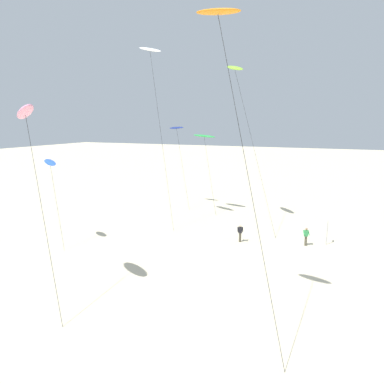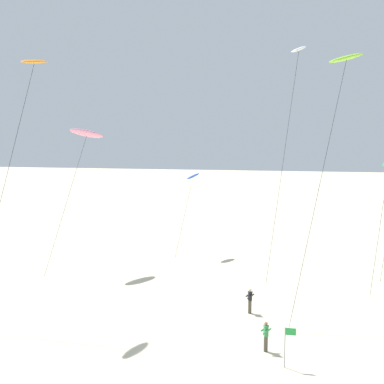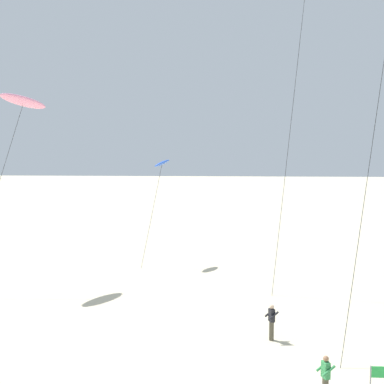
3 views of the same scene
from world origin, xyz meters
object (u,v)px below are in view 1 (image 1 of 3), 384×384
object	(u,v)px
kite_orange	(219,16)
kite_white	(150,51)
kite_blue	(50,163)
kite_navy	(177,129)
kite_pink	(25,112)
kite_lime	(235,69)
marker_flag	(327,228)
kite_flyer_nearest	(306,236)
kite_green	(204,136)
kite_flyer_middle	(240,233)

from	to	relation	value
kite_orange	kite_white	distance (m)	20.97
kite_blue	kite_navy	world-z (taller)	kite_navy
kite_navy	kite_pink	size ratio (longest dim) A/B	0.86
kite_pink	kite_navy	bearing A→B (deg)	5.24
kite_navy	kite_pink	xyz separation A→B (m)	(-25.92, -2.38, 1.43)
kite_blue	kite_white	distance (m)	15.32
kite_lime	kite_white	world-z (taller)	kite_white
kite_white	kite_pink	distance (m)	18.95
marker_flag	kite_pink	bearing A→B (deg)	136.01
kite_orange	kite_blue	bearing A→B (deg)	69.54
kite_orange	kite_lime	size ratio (longest dim) A/B	0.96
kite_orange	kite_navy	size ratio (longest dim) A/B	1.56
kite_blue	kite_lime	bearing A→B (deg)	-46.27
kite_navy	kite_flyer_nearest	distance (m)	22.03
kite_orange	kite_pink	distance (m)	12.36
kite_green	kite_flyer_nearest	bearing A→B (deg)	-121.82
kite_orange	kite_navy	xyz separation A→B (m)	(24.59, 13.85, -5.82)
kite_lime	kite_flyer_middle	bearing A→B (deg)	-156.30
kite_orange	kite_pink	xyz separation A→B (m)	(-1.33, 11.48, -4.39)
kite_pink	kite_flyer_nearest	xyz separation A→B (m)	(16.27, -15.11, -10.74)
kite_navy	kite_orange	bearing A→B (deg)	-150.60
kite_lime	kite_flyer_middle	xyz separation A→B (m)	(-5.78, -2.54, -15.55)
kite_white	marker_flag	size ratio (longest dim) A/B	9.06
marker_flag	kite_flyer_nearest	bearing A→B (deg)	124.14
kite_white	marker_flag	bearing A→B (deg)	-90.77
kite_flyer_middle	kite_lime	bearing A→B (deg)	23.70
kite_blue	kite_green	world-z (taller)	kite_green
kite_orange	kite_flyer_middle	xyz separation A→B (m)	(13.59, 2.16, -15.12)
kite_navy	kite_lime	distance (m)	12.25
kite_flyer_nearest	marker_flag	distance (m)	2.19
kite_pink	kite_green	bearing A→B (deg)	-4.82
kite_lime	kite_pink	bearing A→B (deg)	161.87
kite_lime	kite_pink	distance (m)	22.31
kite_green	marker_flag	size ratio (longest dim) A/B	4.60
kite_green	marker_flag	bearing A→B (deg)	-115.06
kite_navy	kite_green	distance (m)	4.76
kite_orange	kite_white	size ratio (longest dim) A/B	0.87
kite_flyer_nearest	kite_navy	bearing A→B (deg)	61.12
kite_green	kite_blue	bearing A→B (deg)	152.45
kite_orange	kite_navy	world-z (taller)	kite_orange
kite_blue	kite_flyer_nearest	world-z (taller)	kite_blue
kite_green	kite_flyer_middle	bearing A→B (deg)	-142.47
kite_green	marker_flag	distance (m)	18.14
kite_orange	marker_flag	world-z (taller)	kite_orange
marker_flag	kite_lime	bearing A→B (deg)	72.14
kite_pink	marker_flag	world-z (taller)	kite_pink
kite_green	kite_lime	bearing A→B (deg)	-127.87
kite_orange	kite_blue	xyz separation A→B (m)	(6.70, 17.95, -8.53)
kite_pink	kite_white	bearing A→B (deg)	4.66
kite_navy	kite_white	size ratio (longest dim) A/B	0.56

